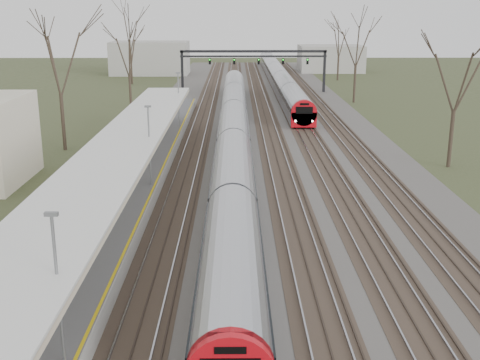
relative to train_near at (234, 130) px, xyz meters
The scene contains 8 objects.
track_bed 6.27m from the train_near, 63.10° to the left, with size 24.00×160.00×0.22m.
platform 13.75m from the train_near, 118.52° to the right, with size 3.50×69.00×1.00m, color #9E9B93.
canopy 17.98m from the train_near, 111.57° to the right, with size 4.10×50.00×3.11m.
signal_gantry 35.71m from the train_near, 85.49° to the left, with size 21.00×0.59×6.08m.
tree_west_far 15.98m from the train_near, behind, with size 5.50×5.50×11.33m.
tree_east_far 19.05m from the train_near, 24.59° to the right, with size 5.00×5.00×10.30m.
train_near is the anchor object (origin of this frame).
train_far 45.07m from the train_near, 81.06° to the left, with size 2.62×75.21×3.05m.
Camera 1 is at (-2.35, -2.53, 11.73)m, focal length 45.00 mm.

